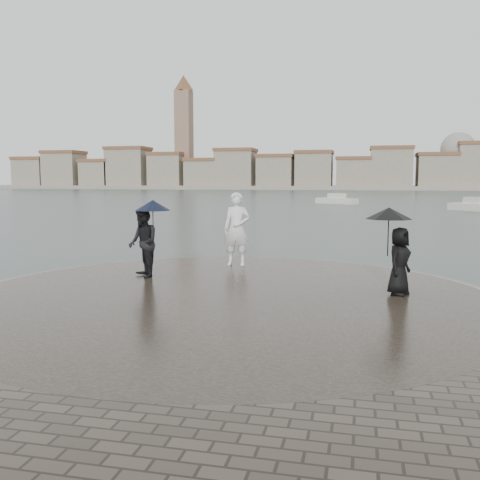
# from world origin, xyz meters

# --- Properties ---
(ground) EXTENTS (400.00, 400.00, 0.00)m
(ground) POSITION_xyz_m (0.00, 0.00, 0.00)
(ground) COLOR #2B3835
(ground) RESTS_ON ground
(kerb_ring) EXTENTS (12.50, 12.50, 0.32)m
(kerb_ring) POSITION_xyz_m (0.00, 3.50, 0.16)
(kerb_ring) COLOR gray
(kerb_ring) RESTS_ON ground
(quay_tip) EXTENTS (11.90, 11.90, 0.36)m
(quay_tip) POSITION_xyz_m (0.00, 3.50, 0.18)
(quay_tip) COLOR #2D261E
(quay_tip) RESTS_ON ground
(statue) EXTENTS (0.82, 0.55, 2.20)m
(statue) POSITION_xyz_m (-0.75, 7.62, 1.46)
(statue) COLOR white
(statue) RESTS_ON quay_tip
(visitor_left) EXTENTS (1.27, 1.14, 2.04)m
(visitor_left) POSITION_xyz_m (-2.65, 5.13, 1.45)
(visitor_left) COLOR black
(visitor_left) RESTS_ON quay_tip
(visitor_right) EXTENTS (1.15, 1.06, 1.95)m
(visitor_right) POSITION_xyz_m (3.66, 4.37, 1.49)
(visitor_right) COLOR black
(visitor_right) RESTS_ON quay_tip
(far_skyline) EXTENTS (260.00, 20.00, 37.00)m
(far_skyline) POSITION_xyz_m (-6.29, 160.71, 5.61)
(far_skyline) COLOR gray
(far_skyline) RESTS_ON ground
(boats) EXTENTS (18.67, 17.72, 1.50)m
(boats) POSITION_xyz_m (6.60, 53.32, 0.38)
(boats) COLOR beige
(boats) RESTS_ON ground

